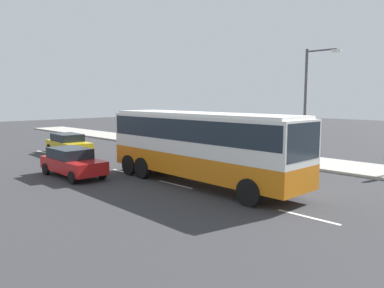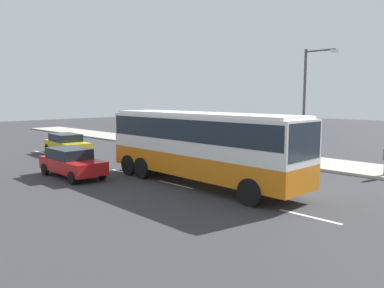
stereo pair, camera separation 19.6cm
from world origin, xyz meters
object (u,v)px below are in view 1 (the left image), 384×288
object	(u,v)px
car_black_sedan	(159,147)
car_red_compact	(72,162)
street_lamp	(309,99)
coach_bus	(200,140)
car_yellow_taxi	(68,143)

from	to	relation	value
car_black_sedan	car_red_compact	bearing A→B (deg)	-80.13
car_red_compact	street_lamp	xyz separation A→B (m)	(7.60, 11.20, 3.35)
car_black_sedan	street_lamp	size ratio (longest dim) A/B	0.65
coach_bus	car_red_compact	bearing A→B (deg)	-148.54
car_black_sedan	street_lamp	bearing A→B (deg)	19.16
car_yellow_taxi	car_red_compact	size ratio (longest dim) A/B	1.10
coach_bus	street_lamp	world-z (taller)	street_lamp
car_yellow_taxi	coach_bus	bearing A→B (deg)	3.58
car_red_compact	car_black_sedan	xyz separation A→B (m)	(-1.69, 7.42, -0.03)
street_lamp	car_yellow_taxi	bearing A→B (deg)	-154.56
coach_bus	car_yellow_taxi	size ratio (longest dim) A/B	2.28
car_yellow_taxi	street_lamp	distance (m)	17.62
car_yellow_taxi	street_lamp	size ratio (longest dim) A/B	0.71
car_black_sedan	street_lamp	xyz separation A→B (m)	(9.29, 3.78, 3.38)
car_yellow_taxi	car_black_sedan	distance (m)	7.31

